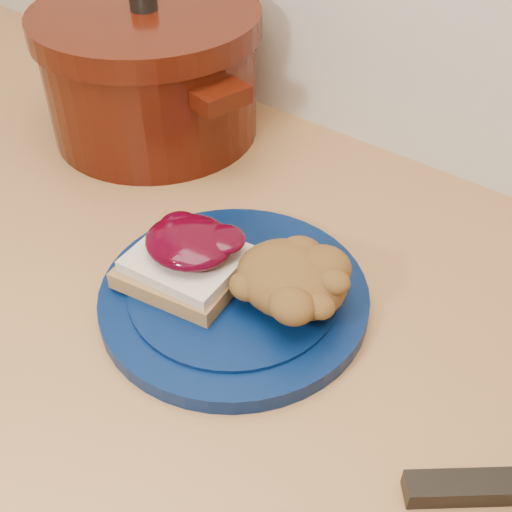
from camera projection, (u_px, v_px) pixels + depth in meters
The scene contains 5 objects.
plate at pixel (234, 297), 0.59m from camera, with size 0.25×0.25×0.02m, color #04163E.
sandwich at pixel (187, 257), 0.58m from camera, with size 0.12×0.11×0.05m.
stuffing_mound at pixel (291, 279), 0.56m from camera, with size 0.10×0.09×0.05m, color brown.
dutch_oven at pixel (151, 72), 0.78m from camera, with size 0.33×0.32×0.17m.
pepper_grinder at pixel (139, 46), 0.86m from camera, with size 0.07×0.07×0.14m.
Camera 1 is at (0.25, 1.16, 1.33)m, focal length 45.00 mm.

